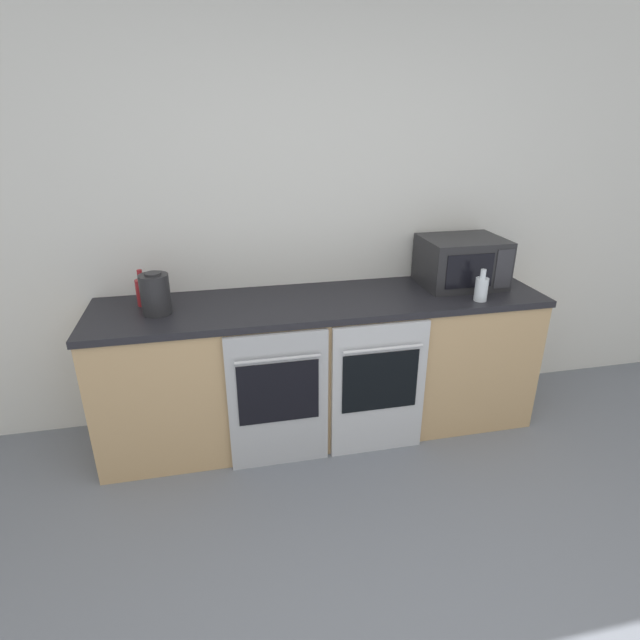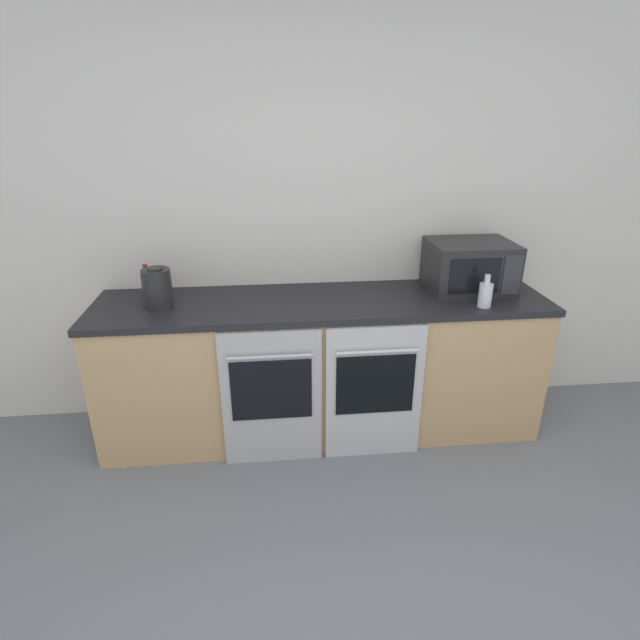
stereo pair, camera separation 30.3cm
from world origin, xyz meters
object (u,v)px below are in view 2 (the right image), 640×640
object	(u,v)px
oven_left	(272,398)
oven_right	(374,392)
kettle	(157,288)
microwave	(469,266)
bottle_clear	(485,294)
bottle_red	(148,285)

from	to	relation	value
oven_left	oven_right	bearing A→B (deg)	0.00
kettle	microwave	bearing A→B (deg)	3.19
oven_right	microwave	world-z (taller)	microwave
oven_left	bottle_clear	bearing A→B (deg)	5.38
oven_left	microwave	xyz separation A→B (m)	(1.25, 0.42, 0.62)
bottle_red	bottle_clear	xyz separation A→B (m)	(1.95, -0.34, -0.01)
oven_right	microwave	size ratio (longest dim) A/B	1.68
bottle_clear	kettle	bearing A→B (deg)	174.05
oven_left	oven_right	distance (m)	0.59
bottle_red	bottle_clear	distance (m)	1.98
microwave	kettle	bearing A→B (deg)	-176.81
bottle_red	kettle	distance (m)	0.17
oven_left	bottle_clear	size ratio (longest dim) A/B	4.40
oven_left	oven_right	xyz separation A→B (m)	(0.59, 0.00, 0.00)
bottle_red	microwave	bearing A→B (deg)	-1.18
oven_left	bottle_clear	xyz separation A→B (m)	(1.24, 0.12, 0.54)
microwave	bottle_red	size ratio (longest dim) A/B	2.36
oven_right	bottle_red	world-z (taller)	bottle_red
oven_left	kettle	distance (m)	0.90
bottle_clear	kettle	size ratio (longest dim) A/B	0.82
microwave	kettle	distance (m)	1.88
oven_left	kettle	bearing A→B (deg)	153.47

